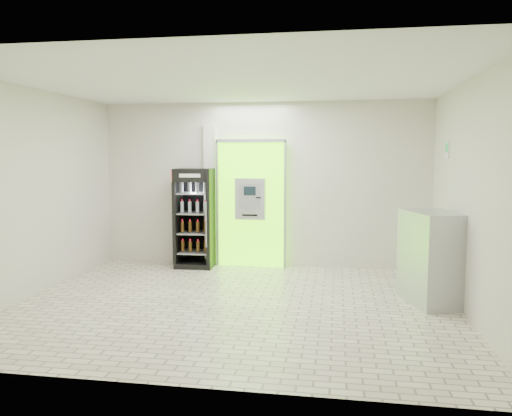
# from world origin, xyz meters

# --- Properties ---
(ground) EXTENTS (6.00, 6.00, 0.00)m
(ground) POSITION_xyz_m (0.00, 0.00, 0.00)
(ground) COLOR beige
(ground) RESTS_ON ground
(room_shell) EXTENTS (6.00, 6.00, 6.00)m
(room_shell) POSITION_xyz_m (0.00, 0.00, 1.84)
(room_shell) COLOR silver
(room_shell) RESTS_ON ground
(atm_assembly) EXTENTS (1.30, 0.24, 2.33)m
(atm_assembly) POSITION_xyz_m (-0.20, 2.41, 1.17)
(atm_assembly) COLOR #64F304
(atm_assembly) RESTS_ON ground
(pillar) EXTENTS (0.22, 0.11, 2.60)m
(pillar) POSITION_xyz_m (-0.98, 2.45, 1.30)
(pillar) COLOR silver
(pillar) RESTS_ON ground
(beverage_cooler) EXTENTS (0.70, 0.66, 1.80)m
(beverage_cooler) POSITION_xyz_m (-1.20, 2.20, 0.86)
(beverage_cooler) COLOR black
(beverage_cooler) RESTS_ON ground
(steel_cabinet) EXTENTS (0.91, 1.10, 1.27)m
(steel_cabinet) POSITION_xyz_m (2.67, 0.48, 0.64)
(steel_cabinet) COLOR #ACAEB3
(steel_cabinet) RESTS_ON ground
(exit_sign) EXTENTS (0.02, 0.22, 0.26)m
(exit_sign) POSITION_xyz_m (2.99, 1.40, 2.12)
(exit_sign) COLOR white
(exit_sign) RESTS_ON room_shell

